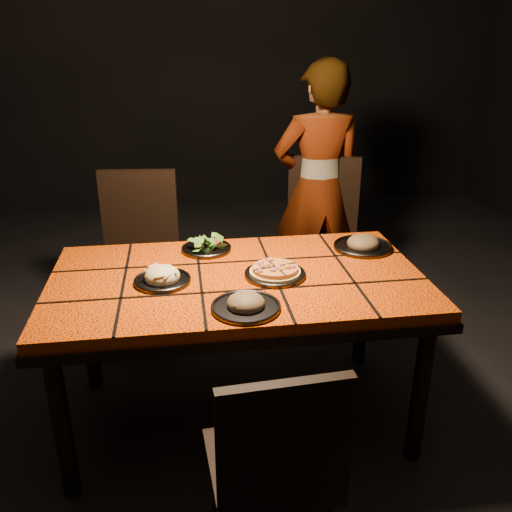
{
  "coord_description": "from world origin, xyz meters",
  "views": [
    {
      "loc": [
        -0.23,
        -2.12,
        1.72
      ],
      "look_at": [
        0.09,
        0.04,
        0.82
      ],
      "focal_mm": 38.0,
      "sensor_mm": 36.0,
      "label": 1
    }
  ],
  "objects": [
    {
      "name": "room_shell",
      "position": [
        0.0,
        0.0,
        1.5
      ],
      "size": [
        6.04,
        7.04,
        3.08
      ],
      "color": "black",
      "rests_on": "ground"
    },
    {
      "name": "dining_table",
      "position": [
        0.0,
        0.0,
        0.67
      ],
      "size": [
        1.62,
        0.92,
        0.75
      ],
      "color": "#FF5308",
      "rests_on": "ground"
    },
    {
      "name": "chair_near",
      "position": [
        0.02,
        -0.85,
        0.49
      ],
      "size": [
        0.42,
        0.42,
        0.86
      ],
      "rotation": [
        0.0,
        0.0,
        3.21
      ],
      "color": "black",
      "rests_on": "ground"
    },
    {
      "name": "chair_far_left",
      "position": [
        -0.48,
        0.9,
        0.57
      ],
      "size": [
        0.49,
        0.49,
        0.99
      ],
      "rotation": [
        0.0,
        0.0,
        -0.1
      ],
      "color": "black",
      "rests_on": "ground"
    },
    {
      "name": "chair_far_right",
      "position": [
        0.65,
        1.04,
        0.58
      ],
      "size": [
        0.57,
        0.57,
        1.0
      ],
      "rotation": [
        0.0,
        0.0,
        -0.32
      ],
      "color": "black",
      "rests_on": "ground"
    },
    {
      "name": "diner",
      "position": [
        0.65,
        1.14,
        0.8
      ],
      "size": [
        0.59,
        0.4,
        1.59
      ],
      "primitive_type": "imported",
      "rotation": [
        0.0,
        0.0,
        3.17
      ],
      "color": "brown",
      "rests_on": "ground"
    },
    {
      "name": "plate_pizza",
      "position": [
        0.16,
        -0.03,
        0.77
      ],
      "size": [
        0.27,
        0.27,
        0.04
      ],
      "color": "#37373C",
      "rests_on": "dining_table"
    },
    {
      "name": "plate_pasta",
      "position": [
        -0.32,
        -0.02,
        0.77
      ],
      "size": [
        0.24,
        0.24,
        0.08
      ],
      "color": "#37373C",
      "rests_on": "dining_table"
    },
    {
      "name": "plate_salad",
      "position": [
        -0.11,
        0.31,
        0.78
      ],
      "size": [
        0.24,
        0.24,
        0.07
      ],
      "color": "#37373C",
      "rests_on": "dining_table"
    },
    {
      "name": "plate_mushroom_a",
      "position": [
        -0.0,
        -0.31,
        0.77
      ],
      "size": [
        0.27,
        0.27,
        0.09
      ],
      "color": "#37373C",
      "rests_on": "dining_table"
    },
    {
      "name": "plate_mushroom_b",
      "position": [
        0.64,
        0.23,
        0.77
      ],
      "size": [
        0.28,
        0.28,
        0.09
      ],
      "color": "#37373C",
      "rests_on": "dining_table"
    }
  ]
}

